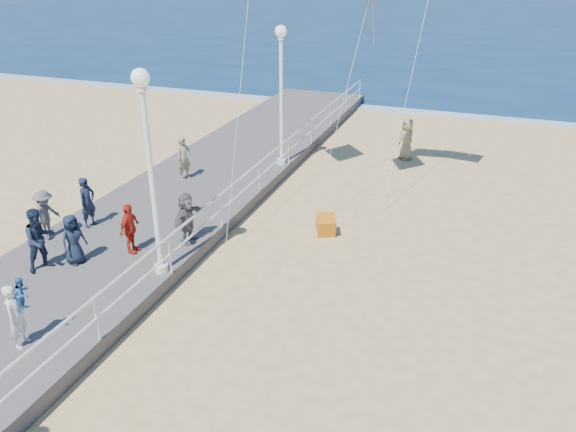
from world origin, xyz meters
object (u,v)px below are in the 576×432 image
(beach_walker_c, at_px, (407,139))
(spectator_3, at_px, (130,229))
(spectator_2, at_px, (46,215))
(toddler_held, at_px, (23,294))
(spectator_4, at_px, (73,239))
(spectator_6, at_px, (184,158))
(woman_holding_toddler, at_px, (16,316))
(spectator_5, at_px, (187,218))
(spectator_7, at_px, (40,240))
(spectator_0, at_px, (88,202))
(lamp_post_mid, at_px, (149,155))
(box_kite, at_px, (326,227))
(lamp_post_far, at_px, (281,82))

(beach_walker_c, bearing_deg, spectator_3, -66.01)
(spectator_2, bearing_deg, toddler_held, -143.26)
(spectator_4, distance_m, spectator_6, 6.56)
(woman_holding_toddler, distance_m, spectator_5, 5.55)
(spectator_4, bearing_deg, spectator_7, 150.14)
(spectator_2, bearing_deg, spectator_0, -31.59)
(lamp_post_mid, bearing_deg, box_kite, 52.39)
(lamp_post_far, bearing_deg, spectator_2, -116.20)
(spectator_2, distance_m, spectator_6, 5.78)
(lamp_post_far, distance_m, woman_holding_toddler, 13.01)
(lamp_post_far, height_order, woman_holding_toddler, lamp_post_far)
(toddler_held, xyz_separation_m, spectator_3, (-0.34, 4.20, -0.50))
(spectator_4, bearing_deg, spectator_0, 44.81)
(spectator_0, distance_m, spectator_3, 2.39)
(lamp_post_far, xyz_separation_m, woman_holding_toddler, (-1.15, -12.71, -2.52))
(lamp_post_far, distance_m, spectator_3, 8.84)
(box_kite, bearing_deg, spectator_6, 137.42)
(spectator_7, bearing_deg, woman_holding_toddler, -121.95)
(spectator_5, bearing_deg, spectator_3, 139.10)
(spectator_3, bearing_deg, box_kite, -54.56)
(lamp_post_mid, height_order, spectator_6, lamp_post_mid)
(woman_holding_toddler, bearing_deg, spectator_6, -4.57)
(lamp_post_far, bearing_deg, spectator_6, -134.36)
(woman_holding_toddler, xyz_separation_m, box_kite, (4.44, 7.98, -0.84))
(spectator_6, bearing_deg, spectator_3, -143.63)
(spectator_2, relative_size, box_kite, 2.50)
(spectator_2, bearing_deg, woman_holding_toddler, -145.57)
(spectator_3, xyz_separation_m, beach_walker_c, (5.75, 11.78, -0.25))
(lamp_post_mid, relative_size, spectator_7, 3.06)
(woman_holding_toddler, height_order, spectator_6, spectator_6)
(spectator_0, relative_size, spectator_6, 0.98)
(lamp_post_mid, bearing_deg, spectator_5, 94.98)
(spectator_6, bearing_deg, toddler_held, -147.88)
(box_kite, bearing_deg, spectator_3, -167.09)
(spectator_5, bearing_deg, beach_walker_c, -17.13)
(spectator_3, distance_m, spectator_6, 5.71)
(lamp_post_far, xyz_separation_m, toddler_held, (-1.00, -12.56, -2.03))
(spectator_6, distance_m, spectator_7, 7.11)
(lamp_post_mid, bearing_deg, woman_holding_toddler, -107.26)
(spectator_4, bearing_deg, lamp_post_far, 1.80)
(lamp_post_mid, distance_m, lamp_post_far, 9.00)
(spectator_7, distance_m, box_kite, 8.22)
(lamp_post_mid, relative_size, spectator_2, 3.55)
(spectator_7, bearing_deg, spectator_2, 62.47)
(beach_walker_c, bearing_deg, spectator_5, -63.14)
(spectator_7, relative_size, beach_walker_c, 0.98)
(spectator_6, bearing_deg, box_kite, -85.58)
(lamp_post_mid, relative_size, box_kite, 8.87)
(box_kite, bearing_deg, spectator_5, -168.98)
(lamp_post_far, xyz_separation_m, spectator_3, (-1.34, -8.37, -2.53))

